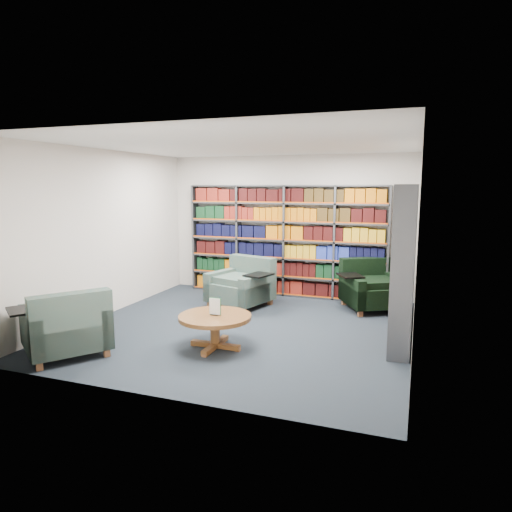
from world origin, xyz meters
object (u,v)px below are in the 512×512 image
(chair_teal_front, at_px, (67,329))
(chair_green_right, at_px, (371,289))
(chair_teal_left, at_px, (243,286))
(coffee_table, at_px, (215,322))

(chair_teal_front, bearing_deg, chair_green_right, 47.09)
(chair_green_right, distance_m, chair_teal_front, 5.11)
(chair_teal_left, xyz_separation_m, chair_green_right, (2.26, 0.56, -0.00))
(chair_teal_left, bearing_deg, coffee_table, -78.31)
(chair_green_right, relative_size, coffee_table, 1.33)
(chair_teal_left, height_order, coffee_table, chair_teal_left)
(chair_teal_front, bearing_deg, coffee_table, 27.80)
(chair_green_right, bearing_deg, coffee_table, -122.06)
(chair_teal_left, distance_m, chair_teal_front, 3.41)
(chair_green_right, xyz_separation_m, coffee_table, (-1.78, -2.85, 0.02))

